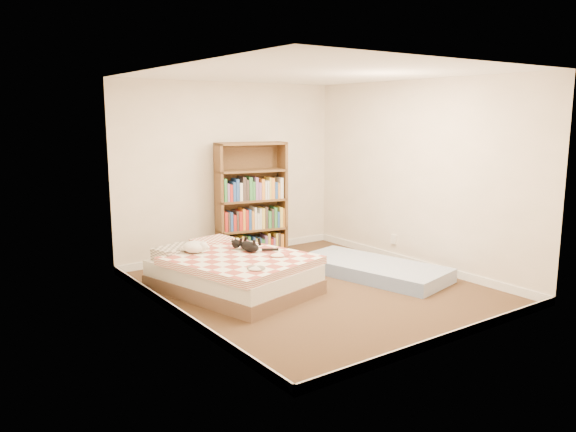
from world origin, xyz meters
TOP-DOWN VIEW (x-y plane):
  - room at (0.00, 0.00)m, footprint 3.51×4.01m
  - bed at (-0.84, 0.51)m, footprint 1.68×2.07m
  - bookshelf at (0.16, 1.72)m, footprint 1.06×0.53m
  - floor_mattress at (0.94, 0.00)m, footprint 1.28×2.06m
  - black_cat at (-0.58, 0.55)m, footprint 0.29×0.60m
  - white_dog at (-1.15, 0.83)m, footprint 0.29×0.31m

SIDE VIEW (x-z plane):
  - floor_mattress at x=0.94m, z-range 0.00..0.17m
  - bed at x=-0.84m, z-range -0.02..0.46m
  - black_cat at x=-0.58m, z-range 0.43..0.56m
  - white_dog at x=-1.15m, z-range 0.43..0.57m
  - bookshelf at x=0.16m, z-range -0.24..1.43m
  - room at x=0.00m, z-range -0.06..2.45m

